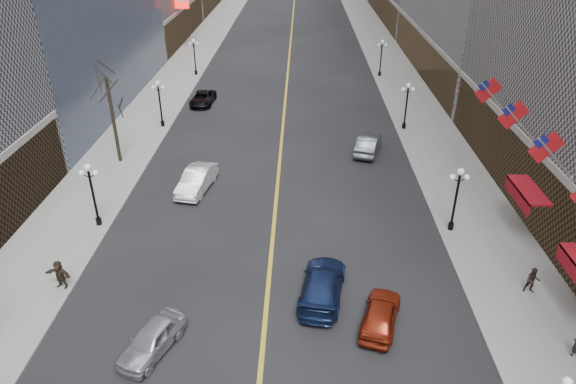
# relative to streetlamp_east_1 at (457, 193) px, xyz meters

# --- Properties ---
(sidewalk_east) EXTENTS (6.00, 230.00, 0.15)m
(sidewalk_east) POSITION_rel_streetlamp_east_1_xyz_m (2.20, 40.00, -2.83)
(sidewalk_east) COLOR gray
(sidewalk_east) RESTS_ON ground
(sidewalk_west) EXTENTS (6.00, 230.00, 0.15)m
(sidewalk_west) POSITION_rel_streetlamp_east_1_xyz_m (-25.80, 40.00, -2.83)
(sidewalk_west) COLOR gray
(sidewalk_west) RESTS_ON ground
(lane_line) EXTENTS (0.25, 200.00, 0.02)m
(lane_line) POSITION_rel_streetlamp_east_1_xyz_m (-11.80, 50.00, -2.89)
(lane_line) COLOR gold
(lane_line) RESTS_ON ground
(streetlamp_east_1) EXTENTS (1.26, 0.44, 4.52)m
(streetlamp_east_1) POSITION_rel_streetlamp_east_1_xyz_m (0.00, 0.00, 0.00)
(streetlamp_east_1) COLOR black
(streetlamp_east_1) RESTS_ON sidewalk_east
(streetlamp_east_2) EXTENTS (1.26, 0.44, 4.52)m
(streetlamp_east_2) POSITION_rel_streetlamp_east_1_xyz_m (0.00, 18.00, 0.00)
(streetlamp_east_2) COLOR black
(streetlamp_east_2) RESTS_ON sidewalk_east
(streetlamp_east_3) EXTENTS (1.26, 0.44, 4.52)m
(streetlamp_east_3) POSITION_rel_streetlamp_east_1_xyz_m (0.00, 36.00, 0.00)
(streetlamp_east_3) COLOR black
(streetlamp_east_3) RESTS_ON sidewalk_east
(streetlamp_west_1) EXTENTS (1.26, 0.44, 4.52)m
(streetlamp_west_1) POSITION_rel_streetlamp_east_1_xyz_m (-23.60, 0.00, 0.00)
(streetlamp_west_1) COLOR black
(streetlamp_west_1) RESTS_ON sidewalk_west
(streetlamp_west_2) EXTENTS (1.26, 0.44, 4.52)m
(streetlamp_west_2) POSITION_rel_streetlamp_east_1_xyz_m (-23.60, 18.00, 0.00)
(streetlamp_west_2) COLOR black
(streetlamp_west_2) RESTS_ON sidewalk_west
(streetlamp_west_3) EXTENTS (1.26, 0.44, 4.52)m
(streetlamp_west_3) POSITION_rel_streetlamp_east_1_xyz_m (-23.60, 36.00, 0.00)
(streetlamp_west_3) COLOR black
(streetlamp_west_3) RESTS_ON sidewalk_west
(flag_3) EXTENTS (2.87, 0.12, 2.87)m
(flag_3) POSITION_rel_streetlamp_east_1_xyz_m (3.51, -3.00, 4.39)
(flag_3) COLOR #B2B2B7
(flag_3) RESTS_ON ground
(flag_4) EXTENTS (2.87, 0.12, 2.87)m
(flag_4) POSITION_rel_streetlamp_east_1_xyz_m (3.51, 2.00, 4.39)
(flag_4) COLOR #B2B2B7
(flag_4) RESTS_ON ground
(flag_5) EXTENTS (2.87, 0.12, 2.87)m
(flag_5) POSITION_rel_streetlamp_east_1_xyz_m (3.51, 7.00, 4.39)
(flag_5) COLOR #B2B2B7
(flag_5) RESTS_ON ground
(awning_c) EXTENTS (1.40, 4.00, 0.93)m
(awning_c) POSITION_rel_streetlamp_east_1_xyz_m (4.30, -0.00, 0.18)
(awning_c) COLOR maroon
(awning_c) RESTS_ON ground
(tree_west_far) EXTENTS (3.60, 3.60, 7.92)m
(tree_west_far) POSITION_rel_streetlamp_east_1_xyz_m (-25.30, 10.00, 3.34)
(tree_west_far) COLOR #2D231C
(tree_west_far) RESTS_ON sidewalk_west
(car_nb_near) EXTENTS (3.08, 4.45, 1.41)m
(car_nb_near) POSITION_rel_streetlamp_east_1_xyz_m (-17.10, -11.00, -2.20)
(car_nb_near) COLOR #B9BBC2
(car_nb_near) RESTS_ON ground
(car_nb_mid) EXTENTS (2.66, 5.31, 1.67)m
(car_nb_mid) POSITION_rel_streetlamp_east_1_xyz_m (-17.89, 5.33, -2.07)
(car_nb_mid) COLOR silver
(car_nb_mid) RESTS_ON ground
(car_nb_far) EXTENTS (2.47, 4.96, 1.35)m
(car_nb_far) POSITION_rel_streetlamp_east_1_xyz_m (-20.80, 24.96, -2.23)
(car_nb_far) COLOR black
(car_nb_far) RESTS_ON ground
(car_sb_near) EXTENTS (3.10, 5.80, 1.60)m
(car_sb_near) POSITION_rel_streetlamp_east_1_xyz_m (-8.76, -6.77, -2.10)
(car_sb_near) COLOR #121F46
(car_sb_near) RESTS_ON ground
(car_sb_mid) EXTENTS (2.87, 4.57, 1.45)m
(car_sb_mid) POSITION_rel_streetlamp_east_1_xyz_m (-5.87, -8.96, -2.18)
(car_sb_mid) COLOR maroon
(car_sb_mid) RESTS_ON ground
(car_sb_far) EXTENTS (2.97, 5.18, 1.61)m
(car_sb_far) POSITION_rel_streetlamp_east_1_xyz_m (-4.11, 12.59, -2.09)
(car_sb_far) COLOR #53585B
(car_sb_far) RESTS_ON ground
(ped_east_walk) EXTENTS (0.82, 0.52, 1.58)m
(ped_east_walk) POSITION_rel_streetlamp_east_1_xyz_m (2.81, -6.32, -1.96)
(ped_east_walk) COLOR black
(ped_east_walk) RESTS_ON sidewalk_east
(ped_west_far) EXTENTS (1.67, 0.86, 1.74)m
(ped_west_far) POSITION_rel_streetlamp_east_1_xyz_m (-23.40, -6.52, -1.88)
(ped_west_far) COLOR #2E2319
(ped_west_far) RESTS_ON sidewalk_west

